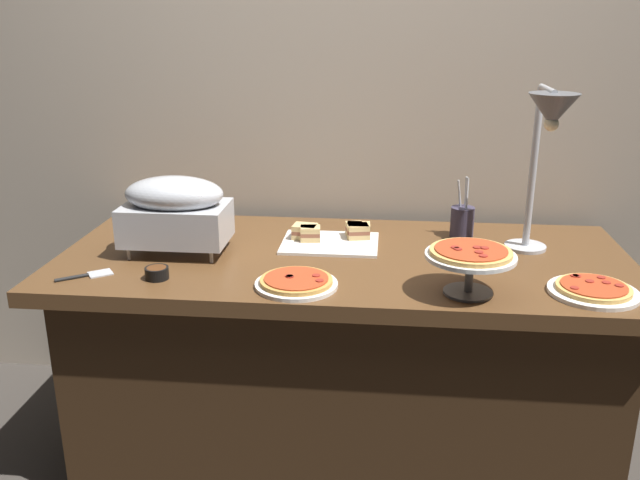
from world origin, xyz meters
TOP-DOWN VIEW (x-y plane):
  - ground_plane at (0.00, 0.00)m, footprint 8.00×8.00m
  - back_wall at (0.00, 0.50)m, footprint 4.40×0.04m
  - buffet_table at (0.00, 0.00)m, footprint 1.90×0.84m
  - chafing_dish at (-0.56, -0.03)m, footprint 0.35×0.22m
  - heat_lamp at (0.62, -0.02)m, footprint 0.15×0.33m
  - pizza_plate_front at (0.74, -0.26)m, footprint 0.26×0.26m
  - pizza_plate_center at (-0.12, -0.29)m, footprint 0.25×0.25m
  - pizza_plate_raised_stand at (0.38, -0.29)m, footprint 0.26×0.26m
  - sandwich_platter at (-0.04, 0.13)m, footprint 0.33×0.25m
  - sauce_cup_near at (-0.55, -0.27)m, footprint 0.07×0.07m
  - sauce_cup_far at (-0.47, 0.29)m, footprint 0.06×0.06m
  - utensil_holder at (0.41, 0.24)m, footprint 0.08×0.08m
  - serving_spatula at (-0.77, -0.28)m, footprint 0.16×0.13m

SIDE VIEW (x-z plane):
  - ground_plane at x=0.00m, z-range 0.00..0.00m
  - buffet_table at x=0.00m, z-range 0.01..0.77m
  - serving_spatula at x=-0.77m, z-range 0.76..0.77m
  - pizza_plate_front at x=0.74m, z-range 0.76..0.79m
  - pizza_plate_center at x=-0.12m, z-range 0.76..0.79m
  - sauce_cup_far at x=-0.47m, z-range 0.76..0.80m
  - sauce_cup_near at x=-0.55m, z-range 0.76..0.80m
  - sandwich_platter at x=-0.04m, z-range 0.75..0.81m
  - utensil_holder at x=0.41m, z-range 0.71..0.93m
  - pizza_plate_raised_stand at x=0.38m, z-range 0.80..0.94m
  - chafing_dish at x=-0.56m, z-range 0.78..1.04m
  - heat_lamp at x=0.62m, z-range 0.92..1.47m
  - back_wall at x=0.00m, z-range 0.00..2.40m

